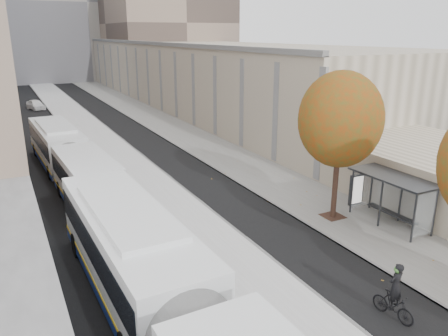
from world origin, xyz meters
TOP-DOWN VIEW (x-y plane):
  - bus_platform at (-3.88, 35.00)m, footprint 4.25×150.00m
  - sidewalk at (4.12, 35.00)m, footprint 4.75×150.00m
  - building_tan at (15.50, 64.00)m, footprint 18.00×92.00m
  - building_far_block at (6.00, 96.00)m, footprint 30.00×18.00m
  - bus_shelter at (5.69, 10.96)m, footprint 1.90×4.40m
  - tree_c at (3.60, 13.00)m, footprint 4.20×4.20m
  - bus_near at (-7.64, 6.83)m, footprint 3.32×19.17m
  - bus_far at (-7.77, 26.00)m, footprint 3.33×17.34m
  - cyclist at (-0.30, 5.42)m, footprint 0.66×1.67m
  - distant_car at (-7.25, 57.00)m, footprint 2.34×3.98m

SIDE VIEW (x-z plane):
  - sidewalk at x=4.12m, z-range 0.00..0.08m
  - bus_platform at x=-3.88m, z-range 0.00..0.15m
  - distant_car at x=-7.25m, z-range 0.00..1.27m
  - cyclist at x=-0.30m, z-range -0.27..1.81m
  - bus_far at x=-7.77m, z-range 0.13..3.01m
  - bus_near at x=-7.64m, z-range 0.15..3.33m
  - bus_shelter at x=5.69m, z-range 0.92..3.45m
  - building_tan at x=15.50m, z-range 0.00..8.00m
  - tree_c at x=3.60m, z-range 1.61..8.89m
  - building_far_block at x=6.00m, z-range 0.00..30.00m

